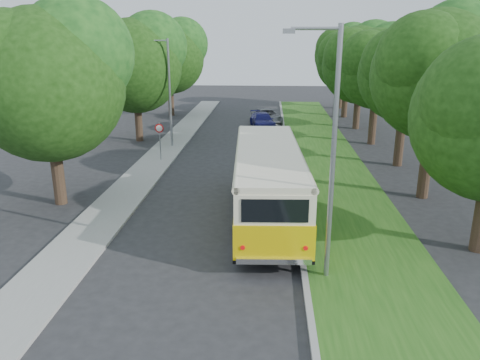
# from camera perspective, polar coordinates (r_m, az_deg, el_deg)

# --- Properties ---
(ground) EXTENTS (120.00, 120.00, 0.00)m
(ground) POSITION_cam_1_polar(r_m,az_deg,el_deg) (18.26, -4.13, -7.66)
(ground) COLOR #272729
(ground) RESTS_ON ground
(curb) EXTENTS (0.20, 70.00, 0.15)m
(curb) POSITION_cam_1_polar(r_m,az_deg,el_deg) (22.75, 6.58, -2.41)
(curb) COLOR gray
(curb) RESTS_ON ground
(grass_verge) EXTENTS (4.50, 70.00, 0.13)m
(grass_verge) POSITION_cam_1_polar(r_m,az_deg,el_deg) (23.00, 12.44, -2.52)
(grass_verge) COLOR #225316
(grass_verge) RESTS_ON ground
(sidewalk) EXTENTS (2.20, 70.00, 0.12)m
(sidewalk) POSITION_cam_1_polar(r_m,az_deg,el_deg) (23.81, -14.05, -1.96)
(sidewalk) COLOR gray
(sidewalk) RESTS_ON ground
(treeline) EXTENTS (24.27, 41.91, 9.46)m
(treeline) POSITION_cam_1_polar(r_m,az_deg,el_deg) (34.46, 5.11, 14.22)
(treeline) COLOR #332319
(treeline) RESTS_ON ground
(lamppost_near) EXTENTS (1.71, 0.16, 8.00)m
(lamppost_near) POSITION_cam_1_polar(r_m,az_deg,el_deg) (14.41, 10.97, 3.69)
(lamppost_near) COLOR gray
(lamppost_near) RESTS_ON ground
(lamppost_far) EXTENTS (1.71, 0.16, 7.50)m
(lamppost_far) POSITION_cam_1_polar(r_m,az_deg,el_deg) (33.36, -8.75, 10.88)
(lamppost_far) COLOR gray
(lamppost_far) RESTS_ON ground
(warning_sign) EXTENTS (0.56, 0.10, 2.50)m
(warning_sign) POSITION_cam_1_polar(r_m,az_deg,el_deg) (29.80, -9.78, 5.41)
(warning_sign) COLOR gray
(warning_sign) RESTS_ON ground
(vintage_bus) EXTENTS (3.24, 10.86, 3.19)m
(vintage_bus) POSITION_cam_1_polar(r_m,az_deg,el_deg) (20.00, 3.43, -0.49)
(vintage_bus) COLOR yellow
(vintage_bus) RESTS_ON ground
(car_silver) EXTENTS (2.97, 4.37, 1.38)m
(car_silver) POSITION_cam_1_polar(r_m,az_deg,el_deg) (28.64, 3.29, 3.07)
(car_silver) COLOR #A4A5A9
(car_silver) RESTS_ON ground
(car_white) EXTENTS (1.97, 4.06, 1.28)m
(car_white) POSITION_cam_1_polar(r_m,az_deg,el_deg) (29.88, 2.13, 3.58)
(car_white) COLOR white
(car_white) RESTS_ON ground
(car_blue) EXTENTS (2.55, 4.61, 1.27)m
(car_blue) POSITION_cam_1_polar(r_m,az_deg,el_deg) (40.97, 2.74, 7.27)
(car_blue) COLOR navy
(car_blue) RESTS_ON ground
(car_grey) EXTENTS (3.15, 5.08, 1.31)m
(car_grey) POSITION_cam_1_polar(r_m,az_deg,el_deg) (42.86, 3.31, 7.74)
(car_grey) COLOR slate
(car_grey) RESTS_ON ground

